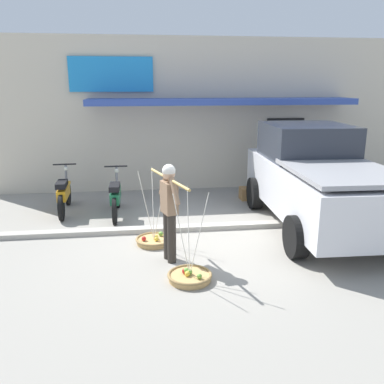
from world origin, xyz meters
TOP-DOWN VIEW (x-y plane):
  - ground_plane at (0.00, 0.00)m, footprint 90.00×90.00m
  - sidewalk_curb at (0.00, 0.70)m, footprint 20.00×0.24m
  - fruit_vendor at (-0.31, -0.74)m, footprint 0.54×1.58m
  - fruit_basket_left_side at (-0.07, -1.52)m, footprint 0.70×0.70m
  - fruit_basket_right_side at (-0.56, 0.05)m, footprint 0.70×0.70m
  - motorcycle_nearest_shop at (-2.58, 2.27)m, footprint 0.54×1.82m
  - motorcycle_second_in_row at (-1.36, 1.86)m, footprint 0.54×1.82m
  - parked_truck at (2.89, 0.68)m, footprint 2.27×4.76m
  - storefront_building at (1.46, 6.62)m, footprint 13.00×6.00m
  - wooden_crate at (2.03, 2.81)m, footprint 0.44×0.36m

SIDE VIEW (x-z plane):
  - ground_plane at x=0.00m, z-range 0.00..0.00m
  - sidewalk_curb at x=0.00m, z-range 0.00..0.10m
  - fruit_basket_right_side at x=-0.56m, z-range -0.65..0.80m
  - fruit_basket_left_side at x=-0.07m, z-range -0.65..0.80m
  - wooden_crate at x=2.03m, z-range 0.00..0.32m
  - motorcycle_nearest_shop at x=-2.58m, z-range -0.09..1.00m
  - motorcycle_second_in_row at x=-1.36m, z-range -0.09..1.00m
  - fruit_vendor at x=-0.31m, z-range 0.13..1.83m
  - parked_truck at x=2.89m, z-range -0.02..2.08m
  - storefront_building at x=1.46m, z-range 0.00..4.20m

